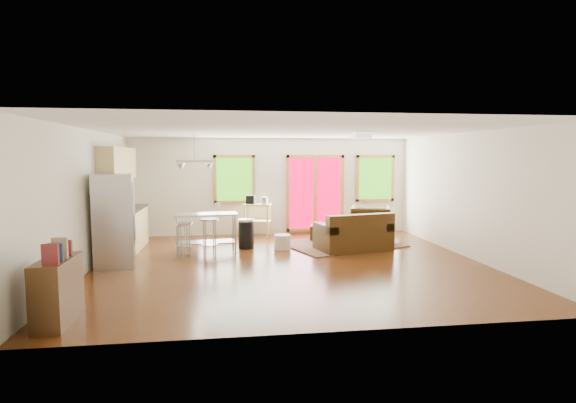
{
  "coord_description": "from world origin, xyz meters",
  "views": [
    {
      "loc": [
        -1.25,
        -8.57,
        2.09
      ],
      "look_at": [
        0.0,
        0.3,
        1.2
      ],
      "focal_mm": 28.0,
      "sensor_mm": 36.0,
      "label": 1
    }
  ],
  "objects": [
    {
      "name": "refrigerator",
      "position": [
        -3.34,
        0.24,
        0.89
      ],
      "size": [
        0.81,
        0.79,
        1.77
      ],
      "rotation": [
        0.0,
        0.0,
        0.15
      ],
      "color": "#B7BABC",
      "rests_on": "floor"
    },
    {
      "name": "floor",
      "position": [
        0.0,
        0.0,
        -0.01
      ],
      "size": [
        7.5,
        7.0,
        0.02
      ],
      "primitive_type": "cube",
      "color": "#3A1B09",
      "rests_on": "ground"
    },
    {
      "name": "bar_stool_b",
      "position": [
        -2.12,
        0.99,
        0.53
      ],
      "size": [
        0.42,
        0.42,
        0.71
      ],
      "rotation": [
        0.0,
        0.0,
        0.31
      ],
      "color": "#B7BABC",
      "rests_on": "floor"
    },
    {
      "name": "bookshelf",
      "position": [
        -3.35,
        -2.74,
        0.43
      ],
      "size": [
        0.36,
        0.93,
        1.09
      ],
      "rotation": [
        0.0,
        0.0,
        -0.0
      ],
      "color": "#3A2510",
      "rests_on": "floor"
    },
    {
      "name": "front_wall",
      "position": [
        0.0,
        -3.51,
        1.3
      ],
      "size": [
        7.5,
        0.02,
        2.6
      ],
      "primitive_type": "cube",
      "color": "silver",
      "rests_on": "ground"
    },
    {
      "name": "window_right",
      "position": [
        2.9,
        3.46,
        1.5
      ],
      "size": [
        1.1,
        0.05,
        1.3
      ],
      "color": "#22580B",
      "rests_on": "back_wall"
    },
    {
      "name": "rug",
      "position": [
        1.48,
        1.73,
        0.01
      ],
      "size": [
        3.08,
        2.72,
        0.03
      ],
      "primitive_type": "cube",
      "rotation": [
        0.0,
        0.0,
        0.34
      ],
      "color": "#4A5838",
      "rests_on": "floor"
    },
    {
      "name": "back_wall",
      "position": [
        0.0,
        3.51,
        1.3
      ],
      "size": [
        7.5,
        0.02,
        2.6
      ],
      "primitive_type": "cube",
      "color": "silver",
      "rests_on": "ground"
    },
    {
      "name": "pouf",
      "position": [
        0.03,
        1.42,
        0.17
      ],
      "size": [
        0.47,
        0.47,
        0.33
      ],
      "primitive_type": "cylinder",
      "rotation": [
        0.0,
        0.0,
        0.31
      ],
      "color": "silver",
      "rests_on": "floor"
    },
    {
      "name": "trash_can",
      "position": [
        -0.78,
        1.63,
        0.34
      ],
      "size": [
        0.49,
        0.49,
        0.68
      ],
      "rotation": [
        0.0,
        0.0,
        0.42
      ],
      "color": "black",
      "rests_on": "floor"
    },
    {
      "name": "ceiling_flush",
      "position": [
        1.6,
        0.6,
        2.53
      ],
      "size": [
        0.35,
        0.35,
        0.12
      ],
      "primitive_type": "cube",
      "color": "white",
      "rests_on": "ceiling"
    },
    {
      "name": "cabinets",
      "position": [
        -3.49,
        1.7,
        0.93
      ],
      "size": [
        0.64,
        2.24,
        2.3
      ],
      "color": "tan",
      "rests_on": "floor"
    },
    {
      "name": "window_left",
      "position": [
        -1.0,
        3.46,
        1.5
      ],
      "size": [
        1.1,
        0.05,
        1.3
      ],
      "color": "#22580B",
      "rests_on": "back_wall"
    },
    {
      "name": "left_wall",
      "position": [
        -3.76,
        0.0,
        1.3
      ],
      "size": [
        0.02,
        7.0,
        2.6
      ],
      "primitive_type": "cube",
      "color": "silver",
      "rests_on": "ground"
    },
    {
      "name": "kitchen_cart",
      "position": [
        -0.43,
        3.21,
        0.74
      ],
      "size": [
        0.81,
        0.64,
        1.08
      ],
      "rotation": [
        0.0,
        0.0,
        -0.29
      ],
      "color": "tan",
      "rests_on": "floor"
    },
    {
      "name": "vase",
      "position": [
        1.66,
        1.91,
        0.51
      ],
      "size": [
        0.23,
        0.23,
        0.29
      ],
      "rotation": [
        0.0,
        0.0,
        0.43
      ],
      "color": "silver",
      "rests_on": "coffee_table"
    },
    {
      "name": "ceiling",
      "position": [
        0.0,
        0.0,
        2.61
      ],
      "size": [
        7.5,
        7.0,
        0.02
      ],
      "primitive_type": "cube",
      "color": "white",
      "rests_on": "ground"
    },
    {
      "name": "island",
      "position": [
        -1.68,
        1.3,
        0.59
      ],
      "size": [
        1.41,
        0.68,
        0.86
      ],
      "rotation": [
        0.0,
        0.0,
        0.1
      ],
      "color": "#B7BABC",
      "rests_on": "floor"
    },
    {
      "name": "bar_stool_a",
      "position": [
        -2.18,
        1.1,
        0.5
      ],
      "size": [
        0.4,
        0.4,
        0.67
      ],
      "rotation": [
        0.0,
        0.0,
        0.34
      ],
      "color": "#B7BABC",
      "rests_on": "floor"
    },
    {
      "name": "ottoman",
      "position": [
        1.17,
        2.4,
        0.19
      ],
      "size": [
        0.71,
        0.71,
        0.38
      ],
      "primitive_type": "cube",
      "rotation": [
        0.0,
        0.0,
        -0.28
      ],
      "color": "black",
      "rests_on": "floor"
    },
    {
      "name": "bar_stool_c",
      "position": [
        -1.59,
        0.89,
        0.6
      ],
      "size": [
        0.45,
        0.45,
        0.8
      ],
      "rotation": [
        0.0,
        0.0,
        0.22
      ],
      "color": "#B7BABC",
      "rests_on": "floor"
    },
    {
      "name": "pendant_light",
      "position": [
        -1.9,
        1.5,
        1.9
      ],
      "size": [
        0.8,
        0.18,
        0.79
      ],
      "color": "gray",
      "rests_on": "ceiling"
    },
    {
      "name": "loveseat",
      "position": [
        1.6,
        1.06,
        0.34
      ],
      "size": [
        1.75,
        1.22,
        0.85
      ],
      "rotation": [
        0.0,
        0.0,
        0.21
      ],
      "color": "black",
      "rests_on": "floor"
    },
    {
      "name": "armchair",
      "position": [
        2.35,
        2.18,
        0.49
      ],
      "size": [
        1.18,
        1.14,
        0.97
      ],
      "primitive_type": "imported",
      "rotation": [
        0.0,
        0.0,
        2.81
      ],
      "color": "black",
      "rests_on": "floor"
    },
    {
      "name": "cup",
      "position": [
        -1.42,
        1.69,
        1.01
      ],
      "size": [
        0.14,
        0.12,
        0.13
      ],
      "primitive_type": "imported",
      "rotation": [
        0.0,
        0.0,
        0.13
      ],
      "color": "white",
      "rests_on": "island"
    },
    {
      "name": "coffee_table",
      "position": [
        1.75,
        1.87,
        0.33
      ],
      "size": [
        1.06,
        0.79,
        0.38
      ],
      "rotation": [
        0.0,
        0.0,
        -0.26
      ],
      "color": "#3A2510",
      "rests_on": "floor"
    },
    {
      "name": "right_wall",
      "position": [
        3.76,
        0.0,
        1.3
      ],
      "size": [
        0.02,
        7.0,
        2.6
      ],
      "primitive_type": "cube",
      "color": "silver",
      "rests_on": "ground"
    },
    {
      "name": "french_doors",
      "position": [
        1.2,
        3.46,
        1.1
      ],
      "size": [
        1.6,
        0.05,
        2.1
      ],
      "color": "#B50026",
      "rests_on": "back_wall"
    },
    {
      "name": "book",
      "position": [
        1.89,
        1.83,
        0.55
      ],
      "size": [
        0.22,
        0.06,
        0.3
      ],
      "primitive_type": "imported",
      "rotation": [
        0.0,
        0.0,
        -0.14
      ],
      "color": "maroon",
      "rests_on": "coffee_table"
    }
  ]
}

